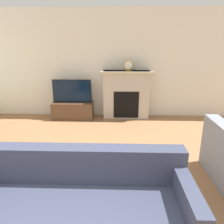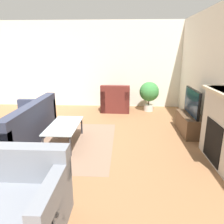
# 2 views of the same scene
# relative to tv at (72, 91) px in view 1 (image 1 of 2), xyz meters

# --- Properties ---
(wall_back) EXTENTS (8.94, 0.06, 2.70)m
(wall_back) POSITION_rel_tv_xyz_m (0.60, 0.33, 0.63)
(wall_back) COLOR silver
(wall_back) RESTS_ON ground_plane
(area_rug) EXTENTS (2.36, 1.77, 0.00)m
(area_rug) POSITION_rel_tv_xyz_m (0.72, -2.59, -0.71)
(area_rug) COLOR #896B56
(area_rug) RESTS_ON ground_plane
(fireplace) EXTENTS (1.27, 0.39, 1.21)m
(fireplace) POSITION_rel_tv_xyz_m (1.37, 0.13, -0.08)
(fireplace) COLOR #BCB2A3
(fireplace) RESTS_ON ground_plane
(tv_stand) EXTENTS (1.03, 0.43, 0.43)m
(tv_stand) POSITION_rel_tv_xyz_m (-0.00, 0.00, -0.50)
(tv_stand) COLOR brown
(tv_stand) RESTS_ON ground_plane
(tv) EXTENTS (0.97, 0.06, 0.58)m
(tv) POSITION_rel_tv_xyz_m (0.00, 0.00, 0.00)
(tv) COLOR black
(tv) RESTS_ON tv_stand
(couch_sectional) EXTENTS (2.29, 0.90, 0.82)m
(couch_sectional) POSITION_rel_tv_xyz_m (0.74, -3.58, -0.43)
(couch_sectional) COLOR #33384C
(couch_sectional) RESTS_ON ground_plane
(coffee_table) EXTENTS (1.16, 0.57, 0.39)m
(coffee_table) POSITION_rel_tv_xyz_m (0.72, -2.67, -0.36)
(coffee_table) COLOR #333338
(coffee_table) RESTS_ON ground_plane
(mantel_clock) EXTENTS (0.23, 0.07, 0.26)m
(mantel_clock) POSITION_rel_tv_xyz_m (1.40, 0.13, 0.63)
(mantel_clock) COLOR #B79338
(mantel_clock) RESTS_ON fireplace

